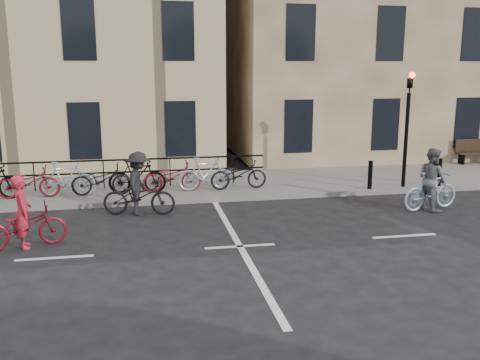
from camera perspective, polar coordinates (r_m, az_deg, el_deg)
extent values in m
plane|color=black|center=(12.12, -0.01, -7.11)|extent=(120.00, 120.00, 0.00)
cube|color=slate|center=(17.79, -16.48, -1.10)|extent=(46.00, 4.00, 0.15)
cube|color=#886F52|center=(26.76, 14.51, 16.40)|extent=(14.00, 10.00, 12.00)
cylinder|color=black|center=(17.83, 17.28, 4.04)|extent=(0.12, 0.12, 3.00)
imported|color=black|center=(17.68, 17.68, 10.30)|extent=(0.15, 0.18, 0.90)
sphere|color=#FF0C05|center=(17.57, 17.89, 10.61)|extent=(0.18, 0.18, 0.18)
cylinder|color=black|center=(17.39, 13.71, 0.53)|extent=(0.14, 0.14, 0.90)
cylinder|color=black|center=(18.50, 20.50, 0.79)|extent=(0.14, 0.14, 0.90)
cube|color=black|center=(22.96, 22.55, 2.08)|extent=(0.06, 0.38, 0.40)
cube|color=black|center=(23.26, 23.83, 2.66)|extent=(1.60, 0.40, 0.06)
cube|color=black|center=(23.36, 23.65, 3.44)|extent=(1.60, 0.06, 0.50)
cube|color=black|center=(17.52, -14.35, 0.67)|extent=(10.40, 0.04, 0.95)
imported|color=maroon|center=(16.92, -21.64, -0.23)|extent=(1.80, 0.63, 0.95)
imported|color=#90ACBD|center=(16.73, -18.12, 0.09)|extent=(1.75, 0.49, 1.05)
imported|color=black|center=(16.64, -14.53, 0.05)|extent=(1.80, 0.63, 0.95)
imported|color=black|center=(16.58, -10.92, 0.37)|extent=(1.75, 0.49, 1.05)
imported|color=maroon|center=(16.62, -7.29, 0.34)|extent=(1.80, 0.63, 0.95)
imported|color=#90ACBD|center=(16.70, -3.70, 0.65)|extent=(1.75, 0.49, 1.05)
imported|color=black|center=(16.87, -0.16, 0.61)|extent=(1.80, 0.63, 0.95)
imported|color=maroon|center=(12.87, -22.08, -4.60)|extent=(1.96, 1.12, 0.97)
imported|color=red|center=(12.78, -22.20, -3.15)|extent=(0.54, 0.69, 1.65)
imported|color=#90ACBD|center=(15.91, 19.70, -1.09)|extent=(1.89, 0.90, 1.10)
imported|color=#5C5C61|center=(15.85, 19.78, 0.09)|extent=(0.84, 0.98, 1.77)
imported|color=black|center=(14.76, -10.72, -1.73)|extent=(2.04, 1.03, 1.03)
imported|color=black|center=(14.68, -10.77, -0.38)|extent=(0.84, 1.22, 1.74)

